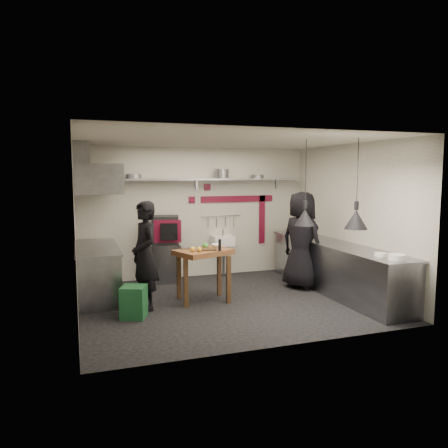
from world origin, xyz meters
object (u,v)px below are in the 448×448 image
object	(u,v)px
chef_left	(145,256)
combi_oven	(165,230)
prep_table	(203,275)
chef_right	(301,240)
green_bin	(134,302)
oven_stand	(167,262)

from	to	relation	value
chef_left	combi_oven	bearing A→B (deg)	145.63
prep_table	chef_right	bearing A→B (deg)	-15.14
green_bin	prep_table	size ratio (longest dim) A/B	0.54
combi_oven	green_bin	distance (m)	2.43
oven_stand	green_bin	bearing A→B (deg)	-101.91
combi_oven	chef_right	xyz separation A→B (m)	(2.42, -1.32, -0.14)
oven_stand	green_bin	xyz separation A→B (m)	(-0.95, -2.12, -0.15)
green_bin	chef_right	size ratio (longest dim) A/B	0.26
oven_stand	chef_left	xyz separation A→B (m)	(-0.71, -1.73, 0.50)
chef_right	chef_left	bearing A→B (deg)	73.01
chef_left	oven_stand	bearing A→B (deg)	145.37
green_bin	prep_table	xyz separation A→B (m)	(1.28, 0.51, 0.21)
oven_stand	chef_left	distance (m)	1.93
oven_stand	chef_right	world-z (taller)	chef_right
oven_stand	chef_right	size ratio (longest dim) A/B	0.42
oven_stand	combi_oven	xyz separation A→B (m)	(-0.03, -0.04, 0.69)
oven_stand	prep_table	size ratio (longest dim) A/B	0.87
prep_table	green_bin	bearing A→B (deg)	179.87
combi_oven	chef_left	bearing A→B (deg)	-99.80
chef_left	chef_right	xyz separation A→B (m)	(3.10, 0.37, 0.05)
chef_left	chef_right	bearing A→B (deg)	84.45
prep_table	chef_left	xyz separation A→B (m)	(-1.03, -0.12, 0.44)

